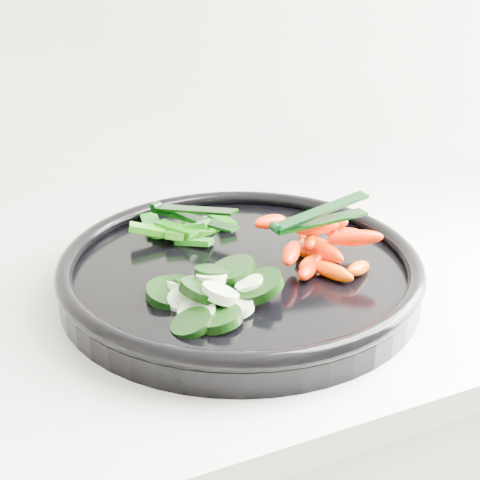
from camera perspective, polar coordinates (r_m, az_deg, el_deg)
name	(u,v)px	position (r m, az deg, el deg)	size (l,w,h in m)	color
veggie_tray	(240,270)	(0.69, 0.00, -2.60)	(0.46, 0.46, 0.04)	black
cucumber_pile	(207,291)	(0.63, -2.82, -4.41)	(0.14, 0.12, 0.04)	black
carrot_pile	(319,244)	(0.70, 6.73, -0.38)	(0.12, 0.15, 0.05)	#FF3900
pepper_pile	(184,229)	(0.76, -4.83, 0.90)	(0.13, 0.11, 0.04)	#1A740B
tong_carrot	(318,217)	(0.69, 6.68, 1.98)	(0.11, 0.02, 0.02)	black
tong_pepper	(191,214)	(0.76, -4.17, 2.24)	(0.08, 0.10, 0.02)	black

